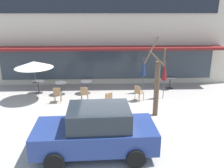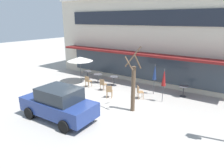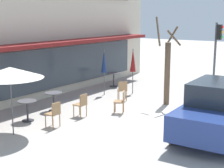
% 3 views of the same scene
% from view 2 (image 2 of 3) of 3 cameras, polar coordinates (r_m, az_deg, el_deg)
% --- Properties ---
extents(ground_plane, '(80.00, 80.00, 0.00)m').
position_cam_2_polar(ground_plane, '(12.40, -5.28, -6.48)').
color(ground_plane, '#ADA8A0').
extents(building_facade, '(17.65, 9.10, 7.26)m').
position_cam_2_polar(building_facade, '(20.01, 13.47, 13.22)').
color(building_facade, beige).
rests_on(building_facade, ground).
extents(cafe_table_near_wall, '(0.70, 0.70, 0.76)m').
position_cam_2_polar(cafe_table_near_wall, '(16.06, 0.54, 1.32)').
color(cafe_table_near_wall, '#333338').
rests_on(cafe_table_near_wall, ground).
extents(cafe_table_streetside, '(0.70, 0.70, 0.76)m').
position_cam_2_polar(cafe_table_streetside, '(17.88, -7.04, 2.92)').
color(cafe_table_streetside, '#333338').
rests_on(cafe_table_streetside, ground).
extents(cafe_table_by_tree, '(0.70, 0.70, 0.76)m').
position_cam_2_polar(cafe_table_by_tree, '(16.81, -4.05, 2.03)').
color(cafe_table_by_tree, '#333338').
rests_on(cafe_table_by_tree, ground).
extents(cafe_table_mid_patio, '(0.70, 0.70, 0.76)m').
position_cam_2_polar(cafe_table_mid_patio, '(14.60, 19.78, -1.50)').
color(cafe_table_mid_patio, '#333338').
rests_on(cafe_table_mid_patio, ground).
extents(patio_umbrella_green_folded, '(2.10, 2.10, 2.20)m').
position_cam_2_polar(patio_umbrella_green_folded, '(16.74, -9.10, 7.09)').
color(patio_umbrella_green_folded, '#4C4C51').
rests_on(patio_umbrella_green_folded, ground).
extents(patio_umbrella_cream_folded, '(0.28, 0.28, 2.20)m').
position_cam_2_polar(patio_umbrella_cream_folded, '(12.95, 14.63, 1.74)').
color(patio_umbrella_cream_folded, '#4C4C51').
rests_on(patio_umbrella_cream_folded, ground).
extents(patio_umbrella_corner_open, '(0.28, 0.28, 2.20)m').
position_cam_2_polar(patio_umbrella_corner_open, '(14.18, 12.12, 3.32)').
color(patio_umbrella_corner_open, '#4C4C51').
rests_on(patio_umbrella_corner_open, ground).
extents(cafe_chair_0, '(0.40, 0.40, 0.89)m').
position_cam_2_polar(cafe_chair_0, '(14.94, -2.63, 0.06)').
color(cafe_chair_0, '#9E754C').
rests_on(cafe_chair_0, ground).
extents(cafe_chair_1, '(0.54, 0.54, 0.89)m').
position_cam_2_polar(cafe_chair_1, '(13.51, -0.79, -1.90)').
color(cafe_chair_1, '#9E754C').
rests_on(cafe_chair_1, ground).
extents(cafe_chair_2, '(0.41, 0.41, 0.89)m').
position_cam_2_polar(cafe_chair_2, '(15.84, -6.93, 0.98)').
color(cafe_chair_2, '#9E754C').
rests_on(cafe_chair_2, ground).
extents(cafe_chair_3, '(0.56, 0.56, 0.89)m').
position_cam_2_polar(cafe_chair_3, '(13.52, 7.82, -2.06)').
color(cafe_chair_3, '#9E754C').
rests_on(cafe_chair_3, ground).
extents(parked_sedan, '(4.26, 2.14, 1.76)m').
position_cam_2_polar(parked_sedan, '(10.99, -14.97, -5.35)').
color(parked_sedan, navy).
rests_on(parked_sedan, ground).
extents(street_tree, '(1.02, 1.17, 3.72)m').
position_cam_2_polar(street_tree, '(11.36, 6.08, -0.53)').
color(street_tree, brown).
rests_on(street_tree, ground).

